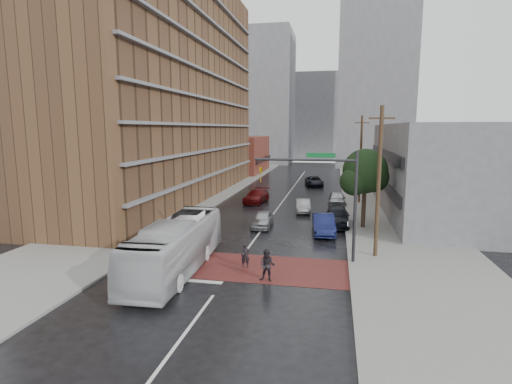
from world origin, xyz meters
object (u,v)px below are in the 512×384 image
at_px(pedestrian_a, 246,256).
at_px(car_travel_c, 256,196).
at_px(pedestrian_b, 267,266).
at_px(car_parked_mid, 337,217).
at_px(car_travel_b, 303,206).
at_px(car_travel_a, 262,219).
at_px(car_parked_far, 337,198).
at_px(suv_travel, 314,181).
at_px(car_parked_near, 323,224).
at_px(transit_bus, 176,246).

xyz_separation_m(pedestrian_a, car_travel_c, (-3.64, 21.83, -0.01)).
relative_size(pedestrian_b, car_parked_mid, 0.35).
relative_size(car_travel_b, car_parked_mid, 0.77).
height_order(car_travel_a, car_travel_c, car_travel_c).
relative_size(pedestrian_a, car_parked_far, 0.33).
xyz_separation_m(car_travel_b, car_parked_mid, (3.45, -5.10, 0.10)).
relative_size(pedestrian_b, suv_travel, 0.35).
height_order(car_travel_b, car_parked_far, car_parked_far).
bearing_deg(car_parked_near, car_parked_far, 79.70).
relative_size(pedestrian_a, car_travel_c, 0.30).
distance_m(car_travel_c, car_parked_far, 9.23).
distance_m(pedestrian_b, car_parked_near, 11.45).
xyz_separation_m(car_travel_c, car_parked_far, (9.23, 0.06, 0.04)).
relative_size(transit_bus, suv_travel, 2.19).
xyz_separation_m(pedestrian_b, car_parked_far, (3.89, 23.86, -0.14)).
relative_size(suv_travel, car_parked_near, 1.07).
distance_m(car_travel_a, car_parked_far, 13.22).
relative_size(pedestrian_a, car_travel_b, 0.37).
bearing_deg(pedestrian_b, car_travel_a, 107.32).
xyz_separation_m(pedestrian_a, car_parked_far, (5.59, 21.89, 0.03)).
xyz_separation_m(transit_bus, car_parked_mid, (9.51, 13.76, -0.81)).
height_order(pedestrian_b, car_parked_mid, pedestrian_b).
height_order(car_travel_b, suv_travel, suv_travel).
distance_m(pedestrian_a, car_travel_a, 10.37).
relative_size(car_travel_a, suv_travel, 0.79).
distance_m(car_travel_b, car_travel_c, 7.29).
xyz_separation_m(pedestrian_a, suv_travel, (2.26, 36.86, -0.04)).
distance_m(car_travel_c, car_parked_near, 15.08).
xyz_separation_m(car_travel_c, car_parked_near, (8.13, -12.70, 0.06)).
height_order(pedestrian_a, car_travel_b, pedestrian_a).
bearing_deg(car_parked_mid, suv_travel, 97.45).
height_order(car_travel_b, car_parked_mid, car_parked_mid).
xyz_separation_m(car_parked_near, car_parked_mid, (1.10, 3.15, -0.04)).
height_order(car_travel_c, car_parked_near, car_parked_near).
bearing_deg(car_travel_a, transit_bus, -106.01).
height_order(car_travel_a, car_parked_mid, car_parked_mid).
bearing_deg(pedestrian_a, car_travel_a, 77.62).
bearing_deg(transit_bus, suv_travel, 78.57).
bearing_deg(car_travel_a, pedestrian_b, -79.69).
bearing_deg(car_travel_b, transit_bus, -114.56).
relative_size(car_travel_c, suv_travel, 0.99).
relative_size(pedestrian_a, suv_travel, 0.29).
relative_size(pedestrian_b, car_travel_c, 0.36).
distance_m(pedestrian_a, car_parked_mid, 13.50).
distance_m(car_travel_a, car_travel_c, 11.84).
xyz_separation_m(pedestrian_b, car_travel_a, (-2.53, 12.31, -0.22)).
height_order(transit_bus, car_travel_c, transit_bus).
distance_m(car_travel_a, car_parked_mid, 6.70).
bearing_deg(transit_bus, car_travel_c, 87.03).
relative_size(car_travel_b, suv_travel, 0.78).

